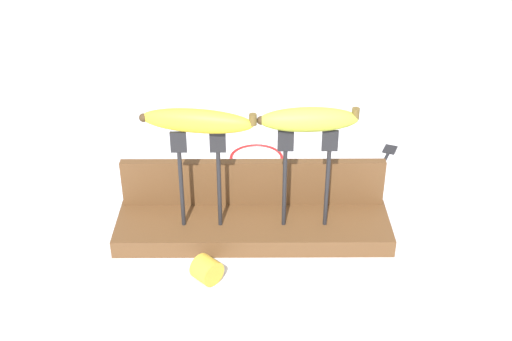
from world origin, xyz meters
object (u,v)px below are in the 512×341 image
(banana_raised_left, at_px, (200,121))
(fork_stand_right, at_px, (310,170))
(wire_coil, at_px, (259,156))
(fork_stand_left, at_px, (203,171))
(banana_raised_right, at_px, (312,119))
(banana_chunk_near, at_px, (209,270))
(fork_fallen_near, at_px, (388,158))

(banana_raised_left, bearing_deg, fork_stand_right, -0.00)
(wire_coil, bearing_deg, fork_stand_left, -108.26)
(fork_stand_left, bearing_deg, wire_coil, 71.74)
(banana_raised_right, bearing_deg, banana_chunk_near, -145.91)
(fork_stand_right, distance_m, banana_chunk_near, 0.23)
(fork_stand_left, height_order, banana_raised_right, banana_raised_right)
(banana_raised_right, bearing_deg, wire_coil, 105.58)
(fork_fallen_near, bearing_deg, fork_stand_right, -124.50)
(fork_stand_right, xyz_separation_m, banana_chunk_near, (-0.16, -0.11, -0.12))
(fork_stand_left, xyz_separation_m, fork_fallen_near, (0.37, 0.28, -0.13))
(banana_raised_left, height_order, fork_fallen_near, banana_raised_left)
(fork_fallen_near, bearing_deg, banana_chunk_near, -132.33)
(banana_raised_right, bearing_deg, fork_stand_left, 180.00)
(banana_raised_left, distance_m, wire_coil, 0.38)
(fork_stand_right, height_order, fork_fallen_near, fork_stand_right)
(fork_stand_left, height_order, wire_coil, fork_stand_left)
(banana_chunk_near, xyz_separation_m, wire_coil, (0.08, 0.40, -0.02))
(fork_stand_left, distance_m, wire_coil, 0.33)
(fork_fallen_near, relative_size, banana_chunk_near, 3.07)
(banana_raised_left, relative_size, fork_fallen_near, 1.09)
(fork_stand_right, xyz_separation_m, banana_raised_right, (-0.00, -0.00, 0.09))
(fork_stand_left, xyz_separation_m, banana_raised_left, (-0.00, 0.00, 0.09))
(fork_stand_right, xyz_separation_m, fork_fallen_near, (0.19, 0.28, -0.14))
(fork_stand_right, relative_size, banana_raised_left, 0.97)
(banana_raised_left, xyz_separation_m, banana_chunk_near, (0.01, -0.11, -0.21))
(fork_stand_right, bearing_deg, wire_coil, 105.59)
(wire_coil, bearing_deg, banana_raised_left, -108.28)
(fork_stand_right, height_order, wire_coil, fork_stand_right)
(fork_stand_right, distance_m, fork_fallen_near, 0.36)
(banana_raised_left, xyz_separation_m, banana_raised_right, (0.18, -0.00, 0.00))
(fork_fallen_near, bearing_deg, banana_raised_right, -124.51)
(banana_raised_right, distance_m, banana_chunk_near, 0.29)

